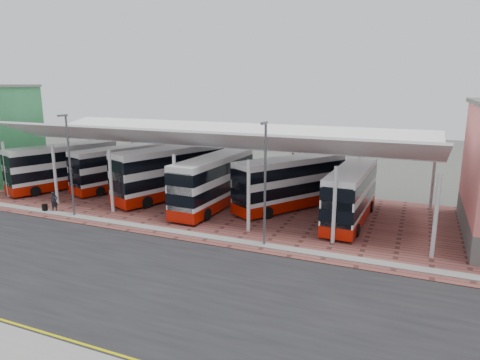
# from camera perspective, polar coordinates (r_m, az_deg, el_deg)

# --- Properties ---
(ground) EXTENTS (140.00, 140.00, 0.00)m
(ground) POSITION_cam_1_polar(r_m,az_deg,el_deg) (23.70, -6.80, -13.21)
(ground) COLOR #42453F
(road) EXTENTS (120.00, 14.00, 0.02)m
(road) POSITION_cam_1_polar(r_m,az_deg,el_deg) (22.93, -8.08, -14.16)
(road) COLOR black
(road) RESTS_ON ground
(forecourt) EXTENTS (72.00, 16.00, 0.06)m
(forecourt) POSITION_cam_1_polar(r_m,az_deg,el_deg) (34.19, 7.09, -4.89)
(forecourt) COLOR brown
(forecourt) RESTS_ON ground
(north_kerb) EXTENTS (120.00, 0.80, 0.14)m
(north_kerb) POSITION_cam_1_polar(r_m,az_deg,el_deg) (28.75, -0.61, -8.17)
(north_kerb) COLOR slate
(north_kerb) RESTS_ON ground
(yellow_line_near) EXTENTS (120.00, 0.12, 0.01)m
(yellow_line_near) POSITION_cam_1_polar(r_m,az_deg,el_deg) (18.78, -18.24, -21.28)
(yellow_line_near) COLOR #BAB700
(yellow_line_near) RESTS_ON road
(yellow_line_far) EXTENTS (120.00, 0.12, 0.01)m
(yellow_line_far) POSITION_cam_1_polar(r_m,az_deg,el_deg) (18.97, -17.60, -20.86)
(yellow_line_far) COLOR #BAB700
(yellow_line_far) RESTS_ON road
(canopy) EXTENTS (37.00, 11.63, 7.07)m
(canopy) POSITION_cam_1_polar(r_m,az_deg,el_deg) (36.71, -4.38, 5.62)
(canopy) COLOR silver
(canopy) RESTS_ON ground
(lamp_west) EXTENTS (0.16, 0.90, 8.07)m
(lamp_west) POSITION_cam_1_polar(r_m,az_deg,el_deg) (35.48, -21.78, 2.15)
(lamp_west) COLOR #4B4D52
(lamp_west) RESTS_ON ground
(lamp_east) EXTENTS (0.16, 0.90, 8.07)m
(lamp_east) POSITION_cam_1_polar(r_m,az_deg,el_deg) (26.85, 3.34, -0.13)
(lamp_east) COLOR #4B4D52
(lamp_east) RESTS_ON ground
(bus_0) EXTENTS (6.11, 10.71, 4.35)m
(bus_0) POSITION_cam_1_polar(r_m,az_deg,el_deg) (46.02, -22.47, 1.63)
(bus_0) COLOR silver
(bus_0) RESTS_ON forecourt
(bus_1) EXTENTS (5.19, 10.34, 4.17)m
(bus_1) POSITION_cam_1_polar(r_m,az_deg,el_deg) (44.17, -15.57, 1.59)
(bus_1) COLOR silver
(bus_1) RESTS_ON forecourt
(bus_2) EXTENTS (6.39, 11.46, 4.64)m
(bus_2) POSITION_cam_1_polar(r_m,az_deg,el_deg) (39.46, -9.17, 0.95)
(bus_2) COLOR silver
(bus_2) RESTS_ON forecourt
(bus_3) EXTENTS (2.96, 10.71, 4.38)m
(bus_3) POSITION_cam_1_polar(r_m,az_deg,el_deg) (35.87, -3.51, -0.31)
(bus_3) COLOR silver
(bus_3) RESTS_ON forecourt
(bus_4) EXTENTS (7.59, 10.11, 4.30)m
(bus_4) POSITION_cam_1_polar(r_m,az_deg,el_deg) (35.83, 6.73, -0.46)
(bus_4) COLOR silver
(bus_4) RESTS_ON forecourt
(bus_5) EXTENTS (2.75, 10.06, 4.12)m
(bus_5) POSITION_cam_1_polar(r_m,az_deg,el_deg) (33.30, 14.55, -1.97)
(bus_5) COLOR silver
(bus_5) RESTS_ON forecourt
(pedestrian) EXTENTS (0.52, 0.68, 1.67)m
(pedestrian) POSITION_cam_1_polar(r_m,az_deg,el_deg) (38.14, -23.51, -2.66)
(pedestrian) COLOR black
(pedestrian) RESTS_ON forecourt
(suitcase) EXTENTS (0.37, 0.27, 0.64)m
(suitcase) POSITION_cam_1_polar(r_m,az_deg,el_deg) (38.55, -24.58, -3.39)
(suitcase) COLOR black
(suitcase) RESTS_ON forecourt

